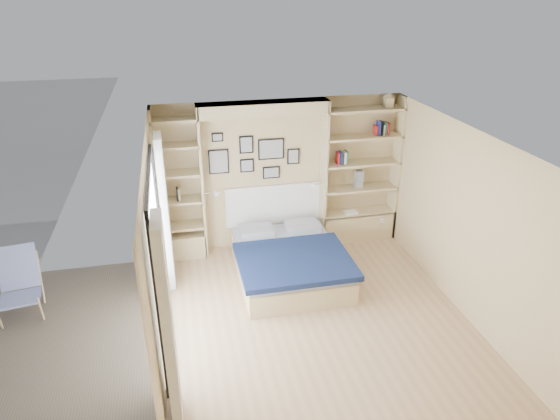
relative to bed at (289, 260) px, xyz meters
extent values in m
plane|color=tan|center=(0.11, -1.11, -0.27)|extent=(4.50, 4.50, 0.00)
plane|color=tan|center=(0.11, 1.14, 0.98)|extent=(4.00, 0.00, 4.00)
plane|color=tan|center=(0.11, -3.36, 0.98)|extent=(4.00, 0.00, 4.00)
plane|color=tan|center=(-1.89, -1.11, 0.98)|extent=(0.00, 4.50, 4.50)
plane|color=tan|center=(2.11, -1.11, 0.98)|extent=(0.00, 4.50, 4.50)
plane|color=white|center=(0.11, -1.11, 2.23)|extent=(4.50, 4.50, 0.00)
cube|color=tan|center=(-1.19, 0.97, 0.98)|extent=(0.04, 0.35, 2.50)
cube|color=tan|center=(0.81, 0.97, 0.98)|extent=(0.04, 0.35, 2.50)
cube|color=tan|center=(-0.19, 0.97, 2.13)|extent=(2.00, 0.35, 0.20)
cube|color=tan|center=(2.09, 0.97, 0.98)|extent=(0.04, 0.35, 2.50)
cube|color=tan|center=(-1.87, 0.97, 0.98)|extent=(0.04, 0.35, 2.50)
cube|color=tan|center=(1.46, 0.97, -0.02)|extent=(1.30, 0.35, 0.50)
cube|color=tan|center=(-1.54, 0.97, -0.07)|extent=(0.70, 0.35, 0.40)
cube|color=black|center=(-1.86, -1.11, 1.96)|extent=(0.04, 2.08, 0.06)
cube|color=black|center=(-1.86, -1.11, -0.24)|extent=(0.04, 2.08, 0.06)
cube|color=black|center=(-1.86, -2.13, 0.83)|extent=(0.04, 0.06, 2.20)
cube|color=black|center=(-1.86, -0.09, 0.83)|extent=(0.04, 0.06, 2.20)
cube|color=silver|center=(-1.87, -1.11, 0.85)|extent=(0.01, 2.00, 2.20)
cube|color=white|center=(-1.77, -2.41, 0.88)|extent=(0.10, 0.45, 2.30)
cube|color=white|center=(-1.77, 0.19, 0.88)|extent=(0.10, 0.45, 2.30)
cube|color=tan|center=(1.46, 0.97, 0.23)|extent=(1.30, 0.35, 0.04)
cube|color=tan|center=(1.46, 0.97, 0.68)|extent=(1.30, 0.35, 0.04)
cube|color=tan|center=(1.46, 0.97, 1.13)|extent=(1.30, 0.35, 0.04)
cube|color=tan|center=(1.46, 0.97, 1.58)|extent=(1.30, 0.35, 0.04)
cube|color=tan|center=(1.46, 0.97, 2.03)|extent=(1.30, 0.35, 0.04)
cube|color=tan|center=(-1.54, 0.97, 0.28)|extent=(0.70, 0.35, 0.04)
cube|color=tan|center=(-1.54, 0.97, 0.73)|extent=(0.70, 0.35, 0.04)
cube|color=tan|center=(-1.54, 0.97, 1.18)|extent=(0.70, 0.35, 0.04)
cube|color=tan|center=(-1.54, 0.97, 1.63)|extent=(0.70, 0.35, 0.04)
cube|color=tan|center=(-1.54, 0.97, 2.03)|extent=(0.70, 0.35, 0.04)
cube|color=tan|center=(0.00, -0.02, -0.10)|extent=(1.54, 1.93, 0.34)
cube|color=#9EA1AC|center=(0.00, -0.02, 0.12)|extent=(1.50, 1.89, 0.10)
cube|color=#111C3D|center=(0.00, -0.34, 0.19)|extent=(1.64, 1.35, 0.08)
cube|color=#9EA1AC|center=(-0.39, 0.65, 0.23)|extent=(0.53, 0.39, 0.12)
cube|color=#9EA1AC|center=(0.39, 0.65, 0.23)|extent=(0.53, 0.39, 0.12)
cube|color=white|center=(0.00, 1.11, 0.45)|extent=(1.64, 0.04, 0.70)
cube|color=black|center=(-0.89, 1.12, 1.28)|extent=(0.32, 0.02, 0.40)
cube|color=gray|center=(-0.89, 1.11, 1.28)|extent=(0.28, 0.01, 0.36)
cube|color=black|center=(-0.44, 1.12, 1.53)|extent=(0.22, 0.02, 0.28)
cube|color=gray|center=(-0.44, 1.11, 1.53)|extent=(0.18, 0.01, 0.24)
cube|color=black|center=(-0.44, 1.12, 1.18)|extent=(0.22, 0.02, 0.22)
cube|color=gray|center=(-0.44, 1.11, 1.18)|extent=(0.18, 0.01, 0.18)
cube|color=black|center=(-0.04, 1.12, 1.43)|extent=(0.42, 0.02, 0.34)
cube|color=gray|center=(-0.04, 1.11, 1.43)|extent=(0.38, 0.01, 0.30)
cube|color=black|center=(-0.04, 1.12, 1.03)|extent=(0.28, 0.02, 0.20)
cube|color=gray|center=(-0.04, 1.11, 1.03)|extent=(0.24, 0.01, 0.16)
cube|color=black|center=(0.33, 1.12, 1.28)|extent=(0.20, 0.02, 0.26)
cube|color=gray|center=(0.33, 1.11, 1.28)|extent=(0.16, 0.01, 0.22)
cube|color=black|center=(-0.89, 1.12, 1.68)|extent=(0.18, 0.02, 0.14)
cube|color=gray|center=(-0.89, 1.11, 1.68)|extent=(0.14, 0.01, 0.10)
cylinder|color=silver|center=(-1.05, 0.89, 0.85)|extent=(0.20, 0.02, 0.02)
cone|color=white|center=(-0.95, 0.89, 0.83)|extent=(0.13, 0.12, 0.15)
cylinder|color=silver|center=(0.67, 0.89, 0.85)|extent=(0.20, 0.02, 0.02)
cone|color=white|center=(0.57, 0.89, 0.83)|extent=(0.13, 0.12, 0.15)
cube|color=#A51E1E|center=(1.04, 0.96, 1.25)|extent=(0.02, 0.15, 0.20)
cube|color=navy|center=(1.08, 0.96, 1.26)|extent=(0.03, 0.15, 0.21)
cube|color=#BFB28C|center=(1.15, 0.96, 1.25)|extent=(0.04, 0.15, 0.20)
cube|color=#26593F|center=(1.18, 0.96, 1.26)|extent=(0.03, 0.15, 0.22)
cube|color=#A51E1E|center=(1.67, 0.96, 1.68)|extent=(0.02, 0.15, 0.16)
cube|color=navy|center=(1.71, 0.96, 1.72)|extent=(0.03, 0.15, 0.23)
cube|color=black|center=(1.76, 0.96, 1.71)|extent=(0.03, 0.15, 0.22)
cube|color=#B3B185|center=(1.78, 0.96, 1.69)|extent=(0.04, 0.15, 0.17)
cube|color=#26593F|center=(1.82, 0.96, 1.71)|extent=(0.03, 0.15, 0.22)
cube|color=#A51E1E|center=(1.86, 0.96, 1.70)|extent=(0.03, 0.15, 0.20)
cube|color=black|center=(-1.58, 0.96, 0.85)|extent=(0.03, 0.15, 0.20)
cube|color=#BFB28C|center=(-1.55, 0.96, 0.86)|extent=(0.03, 0.15, 0.22)
cube|color=tan|center=(1.85, 0.96, 2.13)|extent=(0.13, 0.13, 0.15)
cone|color=tan|center=(1.85, 0.96, 2.24)|extent=(0.20, 0.20, 0.08)
cube|color=slate|center=(1.43, 0.96, 0.85)|extent=(0.12, 0.12, 0.30)
cube|color=white|center=(1.31, 0.91, 0.27)|extent=(0.22, 0.16, 0.03)
cube|color=#66584B|center=(-3.49, -1.11, -0.27)|extent=(3.20, 4.00, 0.05)
cylinder|color=tan|center=(-3.47, -0.46, -0.04)|extent=(0.05, 0.15, 0.44)
cylinder|color=tan|center=(-4.06, 0.07, 0.07)|extent=(0.09, 0.36, 0.73)
cylinder|color=tan|center=(-3.57, 0.15, 0.07)|extent=(0.09, 0.36, 0.73)
cube|color=#2836A5|center=(-3.75, -0.28, 0.05)|extent=(0.60, 0.69, 0.16)
cube|color=#2836A5|center=(-3.82, 0.15, 0.30)|extent=(0.54, 0.32, 0.59)
camera|label=1|loc=(-1.55, -6.42, 3.90)|focal=32.00mm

